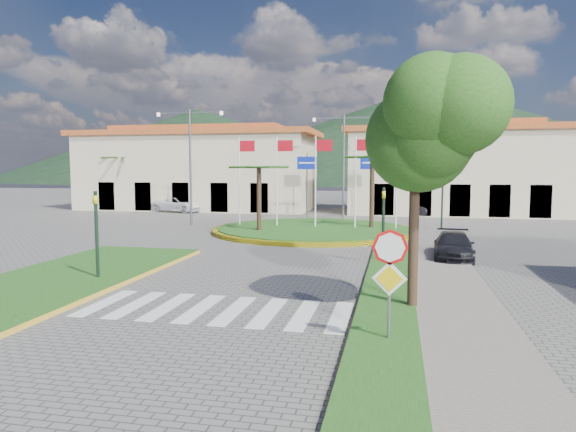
% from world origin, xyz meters
% --- Properties ---
extents(ground, '(160.00, 160.00, 0.00)m').
position_xyz_m(ground, '(0.00, 0.00, 0.00)').
color(ground, slate).
rests_on(ground, ground).
extents(sidewalk_right, '(4.00, 28.00, 0.15)m').
position_xyz_m(sidewalk_right, '(6.00, 2.00, 0.07)').
color(sidewalk_right, gray).
rests_on(sidewalk_right, ground).
extents(verge_right, '(1.60, 28.00, 0.18)m').
position_xyz_m(verge_right, '(4.80, 2.00, 0.09)').
color(verge_right, '#1C4E16').
rests_on(verge_right, ground).
extents(median_left, '(5.00, 14.00, 0.18)m').
position_xyz_m(median_left, '(-6.50, 6.00, 0.09)').
color(median_left, '#1C4E16').
rests_on(median_left, ground).
extents(crosswalk, '(8.00, 3.00, 0.01)m').
position_xyz_m(crosswalk, '(0.00, 4.00, 0.01)').
color(crosswalk, silver).
rests_on(crosswalk, ground).
extents(roundabout_island, '(12.70, 12.70, 6.00)m').
position_xyz_m(roundabout_island, '(0.00, 22.00, 0.17)').
color(roundabout_island, yellow).
rests_on(roundabout_island, ground).
extents(stop_sign, '(0.80, 0.11, 2.65)m').
position_xyz_m(stop_sign, '(4.90, 1.96, 1.79)').
color(stop_sign, slate).
rests_on(stop_sign, ground).
extents(deciduous_tree, '(3.60, 3.60, 6.80)m').
position_xyz_m(deciduous_tree, '(5.50, 5.00, 5.18)').
color(deciduous_tree, black).
rests_on(deciduous_tree, ground).
extents(traffic_light_left, '(0.15, 0.18, 3.20)m').
position_xyz_m(traffic_light_left, '(-5.20, 6.50, 1.94)').
color(traffic_light_left, black).
rests_on(traffic_light_left, ground).
extents(traffic_light_right, '(0.15, 0.18, 3.20)m').
position_xyz_m(traffic_light_right, '(4.50, 12.00, 1.94)').
color(traffic_light_right, black).
rests_on(traffic_light_right, ground).
extents(traffic_light_far, '(0.18, 0.15, 3.20)m').
position_xyz_m(traffic_light_far, '(8.00, 26.00, 1.94)').
color(traffic_light_far, black).
rests_on(traffic_light_far, ground).
extents(direction_sign_west, '(1.60, 0.14, 5.20)m').
position_xyz_m(direction_sign_west, '(-2.00, 30.97, 3.53)').
color(direction_sign_west, slate).
rests_on(direction_sign_west, ground).
extents(direction_sign_east, '(1.60, 0.14, 5.20)m').
position_xyz_m(direction_sign_east, '(3.00, 30.97, 3.53)').
color(direction_sign_east, slate).
rests_on(direction_sign_east, ground).
extents(street_lamp_centre, '(4.80, 0.16, 8.00)m').
position_xyz_m(street_lamp_centre, '(1.00, 30.00, 4.50)').
color(street_lamp_centre, slate).
rests_on(street_lamp_centre, ground).
extents(street_lamp_west, '(4.80, 0.16, 8.00)m').
position_xyz_m(street_lamp_west, '(-9.00, 24.00, 4.50)').
color(street_lamp_west, slate).
rests_on(street_lamp_west, ground).
extents(building_left, '(23.32, 9.54, 8.05)m').
position_xyz_m(building_left, '(-14.00, 38.00, 3.90)').
color(building_left, beige).
rests_on(building_left, ground).
extents(building_right, '(19.08, 9.54, 8.05)m').
position_xyz_m(building_right, '(10.00, 38.00, 3.90)').
color(building_right, beige).
rests_on(building_right, ground).
extents(hill_far_west, '(140.00, 140.00, 22.00)m').
position_xyz_m(hill_far_west, '(-55.00, 140.00, 11.00)').
color(hill_far_west, black).
rests_on(hill_far_west, ground).
extents(hill_far_mid, '(180.00, 180.00, 30.00)m').
position_xyz_m(hill_far_mid, '(15.00, 160.00, 15.00)').
color(hill_far_mid, black).
rests_on(hill_far_mid, ground).
extents(hill_near_back, '(110.00, 110.00, 16.00)m').
position_xyz_m(hill_near_back, '(-10.00, 130.00, 8.00)').
color(hill_near_back, black).
rests_on(hill_near_back, ground).
extents(white_van, '(5.26, 3.30, 1.35)m').
position_xyz_m(white_van, '(-14.39, 33.98, 0.68)').
color(white_van, white).
rests_on(white_van, ground).
extents(car_dark_a, '(3.62, 2.29, 1.15)m').
position_xyz_m(car_dark_a, '(-5.82, 36.12, 0.57)').
color(car_dark_a, black).
rests_on(car_dark_a, ground).
extents(car_dark_b, '(4.24, 2.49, 1.32)m').
position_xyz_m(car_dark_b, '(5.72, 34.56, 0.66)').
color(car_dark_b, black).
rests_on(car_dark_b, ground).
extents(car_side_right, '(1.95, 4.20, 1.19)m').
position_xyz_m(car_side_right, '(7.50, 13.75, 0.59)').
color(car_side_right, black).
rests_on(car_side_right, ground).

